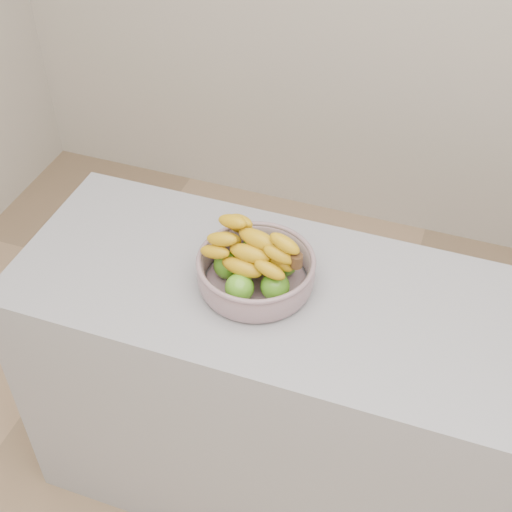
{
  "coord_description": "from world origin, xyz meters",
  "views": [
    {
      "loc": [
        0.11,
        -0.75,
        2.23
      ],
      "look_at": [
        -0.34,
        0.52,
        1.0
      ],
      "focal_mm": 50.0,
      "sensor_mm": 36.0,
      "label": 1
    }
  ],
  "objects": [
    {
      "name": "room_shell",
      "position": [
        0.0,
        0.0,
        1.71
      ],
      "size": [
        4.05,
        4.05,
        2.73
      ],
      "color": "beige",
      "rests_on": "ground"
    },
    {
      "name": "counter",
      "position": [
        0.0,
        0.52,
        0.45
      ],
      "size": [
        2.0,
        0.6,
        0.9
      ],
      "primitive_type": "cube",
      "color": "#929399",
      "rests_on": "ground"
    },
    {
      "name": "fruit_bowl",
      "position": [
        -0.34,
        0.52,
        0.96
      ],
      "size": [
        0.31,
        0.31,
        0.18
      ],
      "rotation": [
        0.0,
        0.0,
        -0.23
      ],
      "color": "#9AAAB8",
      "rests_on": "counter"
    }
  ]
}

